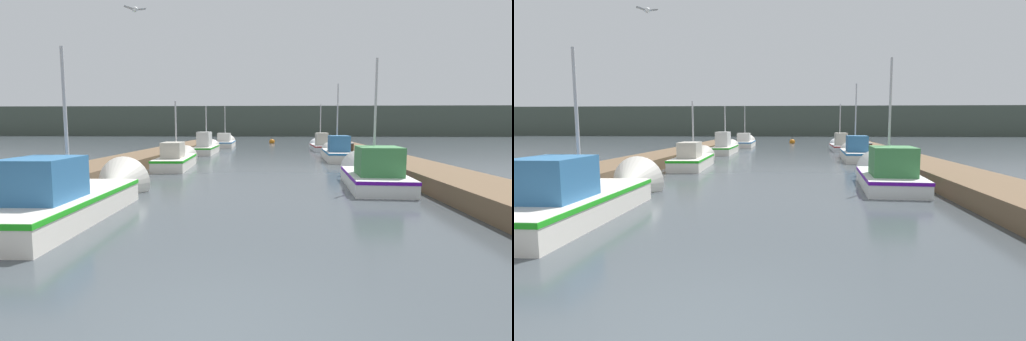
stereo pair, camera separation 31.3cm
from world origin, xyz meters
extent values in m
cube|color=brown|center=(-6.42, 16.00, 0.27)|extent=(2.22, 40.00, 0.54)
cube|color=brown|center=(6.42, 16.00, 0.27)|extent=(2.22, 40.00, 0.54)
cube|color=#424C42|center=(0.00, 74.02, 2.62)|extent=(120.00, 16.00, 5.24)
cube|color=silver|center=(-3.98, 4.77, 0.29)|extent=(1.84, 5.13, 0.59)
cube|color=green|center=(-3.98, 4.77, 0.53)|extent=(1.87, 5.16, 0.10)
cone|color=silver|center=(-4.04, 7.97, 0.29)|extent=(1.68, 1.35, 1.65)
cube|color=#2D6699|center=(-3.96, 4.13, 1.02)|extent=(1.24, 1.56, 0.87)
cylinder|color=#B2B2B7|center=(-3.98, 5.15, 2.21)|extent=(0.08, 0.08, 3.25)
cube|color=silver|center=(4.05, 9.74, 0.25)|extent=(2.03, 4.25, 0.51)
cube|color=#540F9A|center=(4.05, 9.74, 0.45)|extent=(2.06, 4.28, 0.10)
cone|color=silver|center=(4.20, 12.32, 0.25)|extent=(1.75, 1.11, 1.69)
cube|color=#387A42|center=(4.02, 9.22, 0.96)|extent=(1.41, 1.70, 0.91)
cylinder|color=#B2B2B7|center=(4.07, 10.05, 2.41)|extent=(0.08, 0.08, 3.79)
cube|color=silver|center=(-4.12, 15.34, 0.28)|extent=(1.72, 4.53, 0.55)
cube|color=#1BAB18|center=(-4.12, 15.34, 0.49)|extent=(1.75, 4.56, 0.10)
cone|color=silver|center=(-4.30, 17.99, 0.28)|extent=(1.41, 0.95, 1.35)
cube|color=#B2AD9E|center=(-4.09, 14.79, 0.92)|extent=(0.99, 1.58, 0.73)
cylinder|color=#B2B2B7|center=(-4.15, 15.67, 1.89)|extent=(0.08, 0.08, 2.68)
cube|color=silver|center=(4.34, 19.99, 0.28)|extent=(1.59, 4.79, 0.57)
cube|color=#1B66AB|center=(4.34, 19.99, 0.51)|extent=(1.62, 4.82, 0.10)
cone|color=silver|center=(4.44, 22.94, 0.28)|extent=(1.40, 1.20, 1.36)
cube|color=#2D6699|center=(4.33, 19.40, 1.02)|extent=(1.17, 1.59, 0.90)
cylinder|color=#B2B2B7|center=(4.36, 20.35, 2.52)|extent=(0.08, 0.08, 3.90)
cube|color=silver|center=(-4.32, 24.78, 0.27)|extent=(1.45, 4.68, 0.54)
cube|color=#189C15|center=(-4.32, 24.78, 0.48)|extent=(1.49, 4.71, 0.10)
cone|color=silver|center=(-4.37, 27.56, 0.27)|extent=(1.31, 0.94, 1.30)
cube|color=silver|center=(-4.30, 24.20, 1.06)|extent=(0.89, 1.63, 1.04)
cylinder|color=#B2B2B7|center=(-4.32, 25.13, 1.99)|extent=(0.08, 0.08, 2.90)
cube|color=silver|center=(4.34, 28.94, 0.23)|extent=(1.34, 4.72, 0.46)
cube|color=maroon|center=(4.34, 28.94, 0.40)|extent=(1.37, 4.75, 0.10)
cone|color=silver|center=(4.33, 31.91, 0.23)|extent=(1.27, 1.22, 1.26)
cube|color=#B2AD9E|center=(4.34, 28.35, 0.95)|extent=(0.91, 1.59, 0.97)
cylinder|color=#B2B2B7|center=(4.34, 29.29, 2.09)|extent=(0.08, 0.08, 3.27)
cube|color=silver|center=(-4.06, 33.44, 0.27)|extent=(1.83, 5.06, 0.53)
cube|color=#105CA3|center=(-4.06, 33.44, 0.47)|extent=(1.86, 5.09, 0.10)
cone|color=silver|center=(-4.16, 36.45, 0.27)|extent=(1.61, 1.08, 1.58)
cube|color=silver|center=(-4.04, 32.81, 0.92)|extent=(1.17, 1.46, 0.76)
cylinder|color=#B2B2B7|center=(-4.07, 33.81, 2.19)|extent=(0.08, 0.08, 3.30)
cylinder|color=#473523|center=(5.28, 20.52, 0.49)|extent=(0.24, 0.24, 0.97)
cylinder|color=silver|center=(5.28, 20.52, 0.99)|extent=(0.28, 0.28, 0.04)
cylinder|color=#473523|center=(5.55, 35.60, 0.47)|extent=(0.23, 0.23, 0.94)
cylinder|color=silver|center=(5.55, 35.60, 0.96)|extent=(0.27, 0.27, 0.04)
sphere|color=#BF6513|center=(0.27, 40.46, 0.17)|extent=(0.62, 0.62, 0.62)
cylinder|color=black|center=(0.27, 40.46, 0.73)|extent=(0.06, 0.06, 0.50)
ellipsoid|color=white|center=(-2.92, 6.89, 5.07)|extent=(0.27, 0.31, 0.12)
cube|color=gray|center=(-2.80, 6.96, 5.09)|extent=(0.29, 0.25, 0.07)
cube|color=gray|center=(-3.03, 6.82, 5.09)|extent=(0.29, 0.25, 0.07)
camera|label=1|loc=(0.75, -3.64, 2.14)|focal=28.00mm
camera|label=2|loc=(1.07, -3.62, 2.14)|focal=28.00mm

